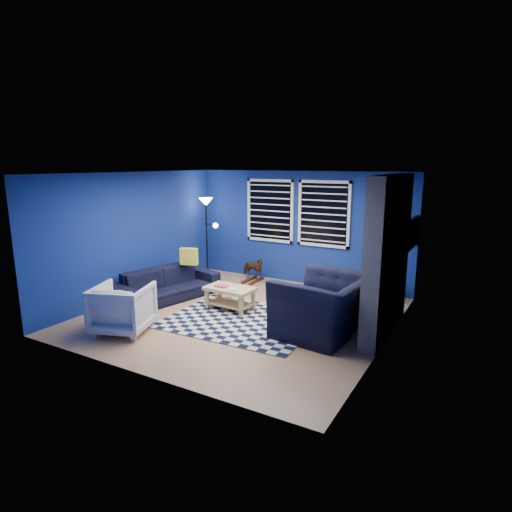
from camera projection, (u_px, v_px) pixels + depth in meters
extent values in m
plane|color=tan|center=(242.00, 315.00, 7.64)|extent=(5.00, 5.00, 0.00)
plane|color=white|center=(241.00, 173.00, 7.11)|extent=(5.00, 5.00, 0.00)
plane|color=navy|center=(300.00, 228.00, 9.50)|extent=(5.00, 0.00, 5.00)
plane|color=navy|center=(136.00, 235.00, 8.58)|extent=(0.00, 5.00, 5.00)
plane|color=navy|center=(389.00, 263.00, 6.16)|extent=(0.00, 5.00, 5.00)
cube|color=gray|center=(388.00, 256.00, 6.65)|extent=(0.26, 2.00, 2.50)
cube|color=black|center=(375.00, 309.00, 6.91)|extent=(0.04, 0.70, 0.60)
cube|color=gray|center=(366.00, 326.00, 7.04)|extent=(0.50, 1.20, 0.08)
cube|color=black|center=(270.00, 211.00, 9.77)|extent=(1.05, 0.02, 1.30)
cube|color=white|center=(270.00, 180.00, 9.61)|extent=(1.17, 0.05, 0.06)
cube|color=white|center=(270.00, 240.00, 9.90)|extent=(1.17, 0.05, 0.06)
cube|color=black|center=(324.00, 214.00, 9.14)|extent=(1.05, 0.02, 1.30)
cube|color=white|center=(325.00, 182.00, 8.98)|extent=(1.17, 0.05, 0.06)
cube|color=white|center=(323.00, 245.00, 9.27)|extent=(1.17, 0.05, 0.06)
cube|color=black|center=(412.00, 233.00, 7.85)|extent=(0.06, 1.00, 0.58)
cube|color=black|center=(410.00, 233.00, 7.87)|extent=(0.01, 0.92, 0.50)
cube|color=black|center=(242.00, 320.00, 7.38)|extent=(2.58, 2.10, 0.02)
imported|color=black|center=(167.00, 284.00, 8.49)|extent=(2.26, 1.29, 0.62)
imported|color=black|center=(324.00, 306.00, 6.72)|extent=(1.56, 1.40, 0.94)
imported|color=gray|center=(123.00, 308.00, 6.84)|extent=(1.08, 1.10, 0.78)
imported|color=#402014|center=(253.00, 268.00, 9.76)|extent=(0.31, 0.61, 0.50)
cube|color=#DCBD7B|center=(230.00, 289.00, 7.86)|extent=(0.92, 0.56, 0.06)
cube|color=#DCBD7B|center=(230.00, 303.00, 7.92)|extent=(0.84, 0.47, 0.03)
cube|color=#C5385D|center=(221.00, 286.00, 7.89)|extent=(0.23, 0.17, 0.03)
cube|color=silver|center=(233.00, 289.00, 7.68)|extent=(0.19, 0.14, 0.03)
cube|color=#DCBD7B|center=(207.00, 299.00, 7.92)|extent=(0.06, 0.06, 0.36)
cube|color=#DCBD7B|center=(242.00, 306.00, 7.55)|extent=(0.06, 0.06, 0.36)
cube|color=#DCBD7B|center=(219.00, 294.00, 8.26)|extent=(0.06, 0.06, 0.36)
cube|color=#DCBD7B|center=(253.00, 300.00, 7.90)|extent=(0.06, 0.06, 0.36)
cube|color=#DCBD7B|center=(375.00, 288.00, 8.47)|extent=(0.67, 0.53, 0.49)
cube|color=black|center=(375.00, 288.00, 8.47)|extent=(0.59, 0.47, 0.39)
cube|color=#60DB19|center=(376.00, 274.00, 8.41)|extent=(0.40, 0.34, 0.09)
cylinder|color=black|center=(208.00, 275.00, 10.31)|extent=(0.24, 0.24, 0.03)
cylinder|color=black|center=(207.00, 240.00, 10.12)|extent=(0.04, 0.04, 1.74)
cone|color=white|center=(206.00, 202.00, 9.93)|extent=(0.31, 0.31, 0.18)
sphere|color=white|center=(216.00, 225.00, 9.86)|extent=(0.12, 0.12, 0.12)
cube|color=yellow|center=(189.00, 257.00, 8.75)|extent=(0.38, 0.21, 0.34)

